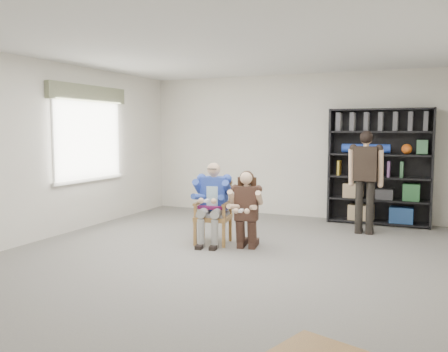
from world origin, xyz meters
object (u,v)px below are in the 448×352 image
at_px(kneeling_woman, 246,210).
at_px(bookshelf, 380,167).
at_px(armchair, 213,212).
at_px(standing_man, 365,183).
at_px(seated_man, 213,203).

bearing_deg(kneeling_woman, bookshelf, 50.31).
xyz_separation_m(kneeling_woman, bookshelf, (1.56, 2.67, 0.48)).
height_order(armchair, bookshelf, bookshelf).
xyz_separation_m(armchair, standing_man, (2.01, 1.61, 0.37)).
xyz_separation_m(seated_man, standing_man, (2.01, 1.61, 0.23)).
xyz_separation_m(armchair, kneeling_woman, (0.58, -0.12, 0.09)).
bearing_deg(seated_man, armchair, 0.00).
bearing_deg(kneeling_woman, armchair, 158.89).
bearing_deg(standing_man, kneeling_woman, -127.75).
height_order(kneeling_woman, standing_man, standing_man).
distance_m(armchair, kneeling_woman, 0.60).
bearing_deg(armchair, bookshelf, 40.60).
relative_size(armchair, standing_man, 0.56).
distance_m(bookshelf, standing_man, 0.97).
relative_size(armchair, seated_man, 0.77).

